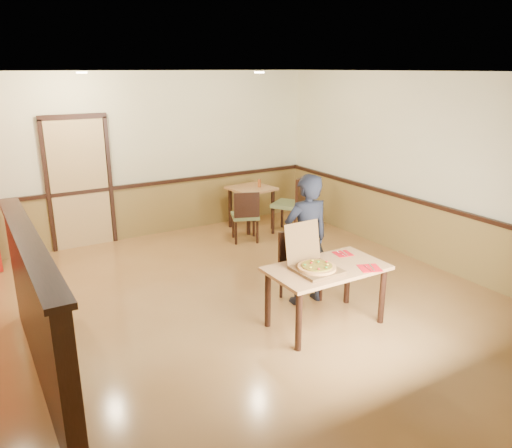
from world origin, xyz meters
The scene contains 23 objects.
floor centered at (0.00, 0.00, 0.00)m, with size 7.00×7.00×0.00m, color #A77741.
ceiling centered at (0.00, 0.00, 2.80)m, with size 7.00×7.00×0.00m, color black.
wall_back centered at (0.00, 3.50, 1.40)m, with size 7.00×7.00×0.00m, color beige.
wall_right centered at (3.50, 0.00, 1.40)m, with size 7.00×7.00×0.00m, color beige.
wainscot_back centered at (0.00, 3.47, 0.45)m, with size 7.00×0.04×0.90m, color olive.
chair_rail_back centered at (0.00, 3.45, 0.92)m, with size 7.00×0.06×0.06m, color black.
wainscot_right centered at (3.47, 0.00, 0.45)m, with size 0.04×7.00×0.90m, color olive.
chair_rail_right centered at (3.45, 0.00, 0.92)m, with size 0.06×7.00×0.06m, color black.
back_door centered at (-0.80, 3.46, 1.05)m, with size 0.90×0.06×2.10m, color tan.
booth_partition centered at (-2.00, -0.20, 0.74)m, with size 0.20×3.10×1.44m.
spot_b centered at (-0.80, 2.50, 2.78)m, with size 0.14×0.14×0.02m, color #FADEAF.
spot_c centered at (1.40, 1.50, 2.78)m, with size 0.14×0.14×0.02m, color #FADEAF.
main_table centered at (0.95, -0.71, 0.61)m, with size 1.34×0.77×0.72m.
diner_chair centered at (1.10, 0.03, 0.48)m, with size 0.47×0.47×0.88m.
side_chair_left centered at (1.59, 2.26, 0.49)m, with size 0.57×0.57×0.89m.
side_chair_right centered at (2.56, 2.26, 0.57)m, with size 0.71×0.71×1.04m.
side_table centered at (2.07, 2.87, 0.59)m, with size 0.80×0.80×0.77m.
diner centered at (1.10, -0.11, 0.83)m, with size 0.60×0.40×1.65m, color black.
pizza_box centered at (0.77, -0.71, 0.78)m, with size 0.47×0.55×0.49m.
pizza centered at (0.77, -0.76, 0.76)m, with size 0.42×0.42×0.03m, color #D4974D.
napkin_near centered at (1.33, -0.99, 0.72)m, with size 0.30×0.30×0.01m.
napkin_far centered at (1.37, -0.49, 0.72)m, with size 0.23×0.23×0.01m.
condiment centered at (2.21, 2.82, 0.84)m, with size 0.06×0.06×0.14m, color #94461B.
Camera 1 is at (-2.39, -4.74, 2.85)m, focal length 35.00 mm.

